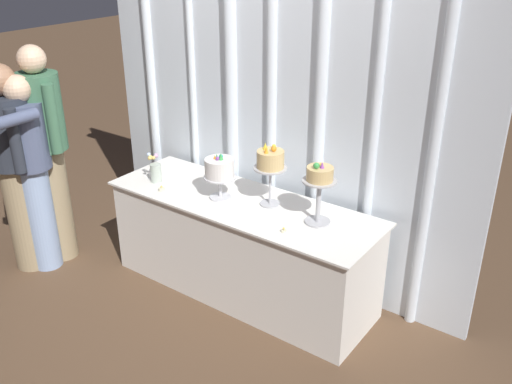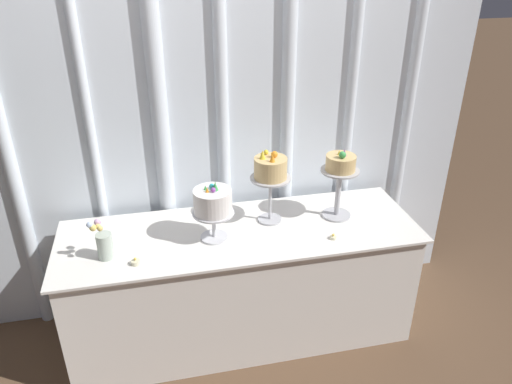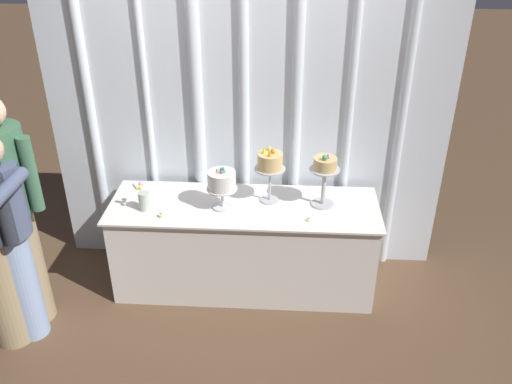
{
  "view_description": "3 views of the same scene",
  "coord_description": "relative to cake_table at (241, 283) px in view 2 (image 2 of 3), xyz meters",
  "views": [
    {
      "loc": [
        2.15,
        -2.69,
        2.46
      ],
      "look_at": [
        0.07,
        0.18,
        0.8
      ],
      "focal_mm": 39.57,
      "sensor_mm": 36.0,
      "label": 1
    },
    {
      "loc": [
        -0.42,
        -2.19,
        2.18
      ],
      "look_at": [
        0.09,
        0.11,
        0.96
      ],
      "focal_mm": 34.16,
      "sensor_mm": 36.0,
      "label": 2
    },
    {
      "loc": [
        0.3,
        -3.33,
        2.78
      ],
      "look_at": [
        0.09,
        0.18,
        0.81
      ],
      "focal_mm": 37.79,
      "sensor_mm": 36.0,
      "label": 3
    }
  ],
  "objects": [
    {
      "name": "ground_plane",
      "position": [
        0.0,
        -0.1,
        -0.37
      ],
      "size": [
        24.0,
        24.0,
        0.0
      ],
      "primitive_type": "plane",
      "color": "brown"
    },
    {
      "name": "draped_curtain",
      "position": [
        -0.01,
        0.4,
        1.09
      ],
      "size": [
        3.08,
        0.17,
        2.71
      ],
      "color": "silver",
      "rests_on": "ground_plane"
    },
    {
      "name": "cake_table",
      "position": [
        0.0,
        0.0,
        0.0
      ],
      "size": [
        2.01,
        0.66,
        0.74
      ],
      "color": "white",
      "rests_on": "ground_plane"
    },
    {
      "name": "cake_display_leftmost",
      "position": [
        -0.15,
        -0.04,
        0.58
      ],
      "size": [
        0.22,
        0.22,
        0.34
      ],
      "color": "silver",
      "rests_on": "cake_table"
    },
    {
      "name": "cake_display_center",
      "position": [
        0.19,
        0.08,
        0.68
      ],
      "size": [
        0.23,
        0.23,
        0.44
      ],
      "color": "#B2B2B7",
      "rests_on": "cake_table"
    },
    {
      "name": "cake_display_rightmost",
      "position": [
        0.59,
        0.04,
        0.66
      ],
      "size": [
        0.22,
        0.22,
        0.43
      ],
      "color": "#B2B2B7",
      "rests_on": "cake_table"
    },
    {
      "name": "flower_vase",
      "position": [
        -0.72,
        -0.11,
        0.45
      ],
      "size": [
        0.11,
        0.12,
        0.22
      ],
      "color": "#B2C1B2",
      "rests_on": "cake_table"
    },
    {
      "name": "tealight_far_left",
      "position": [
        -0.58,
        -0.2,
        0.38
      ],
      "size": [
        0.05,
        0.05,
        0.04
      ],
      "color": "beige",
      "rests_on": "cake_table"
    },
    {
      "name": "tealight_near_left",
      "position": [
        0.48,
        -0.19,
        0.38
      ],
      "size": [
        0.04,
        0.04,
        0.03
      ],
      "color": "beige",
      "rests_on": "cake_table"
    }
  ]
}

